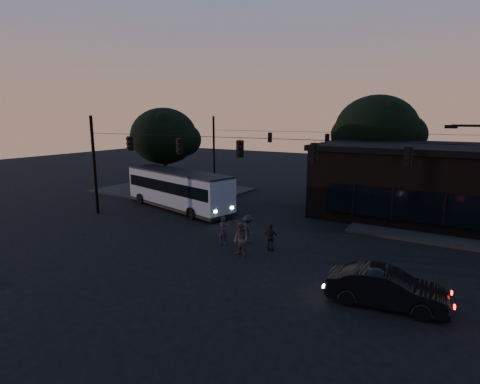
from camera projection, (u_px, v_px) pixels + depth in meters
The scene contains 14 objects.
ground at pixel (201, 261), 19.41m from camera, with size 120.00×120.00×0.00m, color black.
sidewalk_far_right at pixel (469, 228), 25.14m from camera, with size 14.00×10.00×0.15m, color black.
sidewalk_far_left at pixel (173, 190), 38.23m from camera, with size 14.00×10.00×0.15m, color black.
building at pixel (426, 181), 27.80m from camera, with size 15.40×10.41×5.40m.
tree_behind at pixel (376, 130), 34.71m from camera, with size 7.60×7.60×9.43m.
tree_left at pixel (164, 136), 36.32m from camera, with size 6.40×6.40×8.30m.
signal_rig_near at pixel (240, 168), 21.91m from camera, with size 26.24×0.30×7.50m.
signal_rig_far at pixel (327, 151), 35.43m from camera, with size 26.24×0.30×7.50m.
bus at pixel (178, 188), 30.31m from camera, with size 11.40×5.21×3.13m.
car at pixel (386, 288), 14.72m from camera, with size 1.58×4.54×1.49m, color black.
pedestrian_a at pixel (223, 231), 21.74m from camera, with size 0.62×0.41×1.71m, color black.
pedestrian_b at pixel (241, 240), 20.01m from camera, with size 0.90×0.70×1.85m, color #393534.
pedestrian_c at pixel (271, 237), 20.84m from camera, with size 0.91×0.38×1.56m, color black.
pedestrian_d at pixel (248, 229), 22.14m from camera, with size 1.10×0.63×1.71m, color black.
Camera 1 is at (11.17, -14.68, 7.33)m, focal length 28.00 mm.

